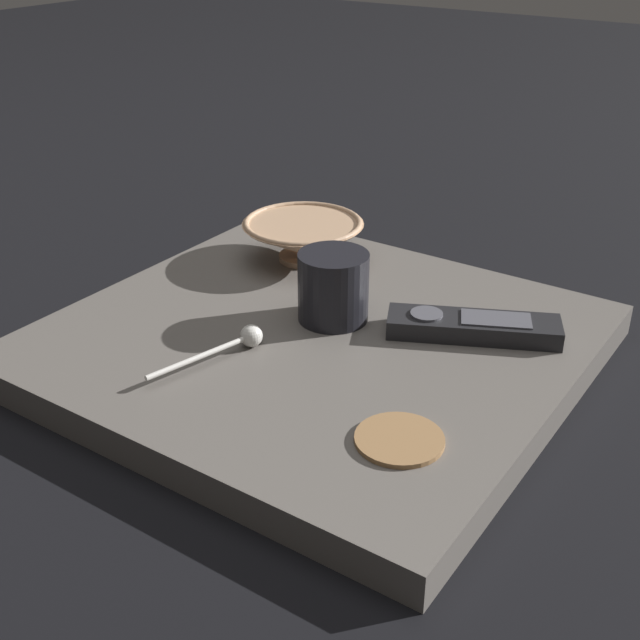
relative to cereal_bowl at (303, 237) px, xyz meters
name	(u,v)px	position (x,y,z in m)	size (l,w,h in m)	color
ground_plane	(315,359)	(-0.13, 0.16, -0.07)	(6.00, 6.00, 0.00)	black
table	(315,345)	(-0.13, 0.16, -0.05)	(0.58, 0.55, 0.04)	#5B5651
cereal_bowl	(303,237)	(0.00, 0.00, 0.00)	(0.17, 0.17, 0.06)	tan
coffee_mug	(333,287)	(-0.13, 0.12, 0.01)	(0.08, 0.08, 0.08)	black
teaspoon	(240,340)	(-0.09, 0.25, -0.02)	(0.05, 0.15, 0.03)	silver
tv_remote_near	(473,326)	(-0.29, 0.07, -0.02)	(0.20, 0.13, 0.03)	black
drink_coaster	(399,439)	(-0.32, 0.30, -0.03)	(0.08, 0.08, 0.01)	olive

